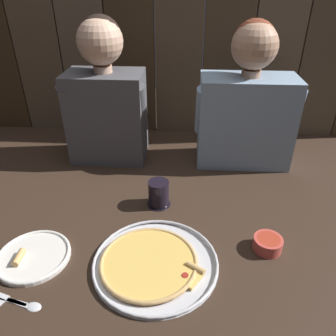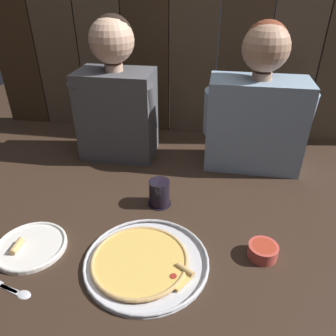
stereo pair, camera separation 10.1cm
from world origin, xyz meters
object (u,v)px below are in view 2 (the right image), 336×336
at_px(dipping_bowl, 263,250).
at_px(diner_right, 257,107).
at_px(pizza_tray, 144,261).
at_px(drinking_glass, 159,193).
at_px(dinner_plate, 31,246).
at_px(diner_left, 116,95).

distance_m(dipping_bowl, diner_right, 0.65).
bearing_deg(pizza_tray, drinking_glass, 91.64).
xyz_separation_m(dinner_plate, diner_right, (0.74, 0.68, 0.28)).
distance_m(dinner_plate, diner_right, 1.04).
height_order(drinking_glass, dipping_bowl, drinking_glass).
height_order(dinner_plate, drinking_glass, drinking_glass).
relative_size(pizza_tray, diner_left, 0.61).
relative_size(drinking_glass, diner_left, 0.16).
distance_m(drinking_glass, diner_right, 0.57).
distance_m(dinner_plate, diner_left, 0.75).
height_order(pizza_tray, diner_right, diner_right).
bearing_deg(diner_right, drinking_glass, -133.72).
distance_m(pizza_tray, dipping_bowl, 0.38).
bearing_deg(drinking_glass, dipping_bowl, -30.04).
height_order(pizza_tray, dipping_bowl, dipping_bowl).
relative_size(dinner_plate, diner_right, 0.37).
bearing_deg(diner_right, dipping_bowl, -88.68).
bearing_deg(drinking_glass, diner_right, 46.28).
xyz_separation_m(drinking_glass, dipping_bowl, (0.38, -0.22, -0.03)).
height_order(drinking_glass, diner_left, diner_left).
bearing_deg(dinner_plate, diner_left, 81.36).
height_order(dinner_plate, dipping_bowl, dipping_bowl).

